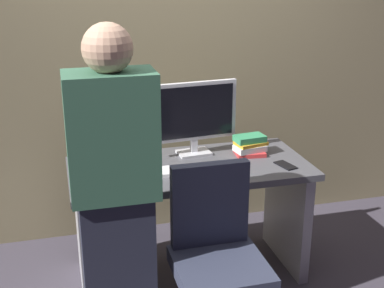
{
  "coord_description": "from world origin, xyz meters",
  "views": [
    {
      "loc": [
        -0.72,
        -2.78,
        1.88
      ],
      "look_at": [
        0.0,
        -0.05,
        0.89
      ],
      "focal_mm": 49.13,
      "sensor_mm": 36.0,
      "label": 1
    }
  ],
  "objects": [
    {
      "name": "desk",
      "position": [
        0.0,
        0.0,
        0.51
      ],
      "size": [
        1.41,
        0.66,
        0.74
      ],
      "color": "#4C4C51",
      "rests_on": "ground"
    },
    {
      "name": "mouse",
      "position": [
        0.21,
        -0.09,
        0.75
      ],
      "size": [
        0.06,
        0.1,
        0.03
      ],
      "primitive_type": "ellipsoid",
      "color": "black",
      "rests_on": "desk"
    },
    {
      "name": "cup_by_monitor",
      "position": [
        -0.48,
        0.12,
        0.79
      ],
      "size": [
        0.07,
        0.07,
        0.1
      ],
      "primitive_type": "cylinder",
      "color": "white",
      "rests_on": "desk"
    },
    {
      "name": "monitor",
      "position": [
        0.07,
        0.18,
        0.99
      ],
      "size": [
        0.54,
        0.16,
        0.46
      ],
      "color": "silver",
      "rests_on": "desk"
    },
    {
      "name": "book_stack",
      "position": [
        0.41,
        0.08,
        0.79
      ],
      "size": [
        0.21,
        0.17,
        0.12
      ],
      "color": "red",
      "rests_on": "desk"
    },
    {
      "name": "ground_plane",
      "position": [
        0.0,
        0.0,
        0.0
      ],
      "size": [
        9.0,
        9.0,
        0.0
      ],
      "primitive_type": "plane",
      "color": "#3D3842"
    },
    {
      "name": "office_chair",
      "position": [
        -0.03,
        -0.63,
        0.43
      ],
      "size": [
        0.52,
        0.52,
        0.94
      ],
      "color": "black",
      "rests_on": "ground"
    },
    {
      "name": "person_at_desk",
      "position": [
        -0.5,
        -0.55,
        0.84
      ],
      "size": [
        0.4,
        0.24,
        1.64
      ],
      "color": "#262838",
      "rests_on": "ground"
    },
    {
      "name": "cup_near_keyboard",
      "position": [
        -0.42,
        -0.12,
        0.78
      ],
      "size": [
        0.08,
        0.08,
        0.09
      ],
      "primitive_type": "cylinder",
      "color": "#D84C3F",
      "rests_on": "desk"
    },
    {
      "name": "wall_back",
      "position": [
        0.0,
        0.74,
        1.5
      ],
      "size": [
        6.4,
        0.1,
        3.0
      ],
      "primitive_type": "cube",
      "color": "#8C7F5B",
      "rests_on": "ground"
    },
    {
      "name": "keyboard",
      "position": [
        -0.09,
        -0.09,
        0.75
      ],
      "size": [
        0.44,
        0.15,
        0.02
      ],
      "primitive_type": "cube",
      "rotation": [
        0.0,
        0.0,
        -0.05
      ],
      "color": "white",
      "rests_on": "desk"
    },
    {
      "name": "cell_phone",
      "position": [
        0.54,
        -0.15,
        0.74
      ],
      "size": [
        0.1,
        0.16,
        0.01
      ],
      "primitive_type": "cube",
      "rotation": [
        0.0,
        0.0,
        0.25
      ],
      "color": "black",
      "rests_on": "desk"
    }
  ]
}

